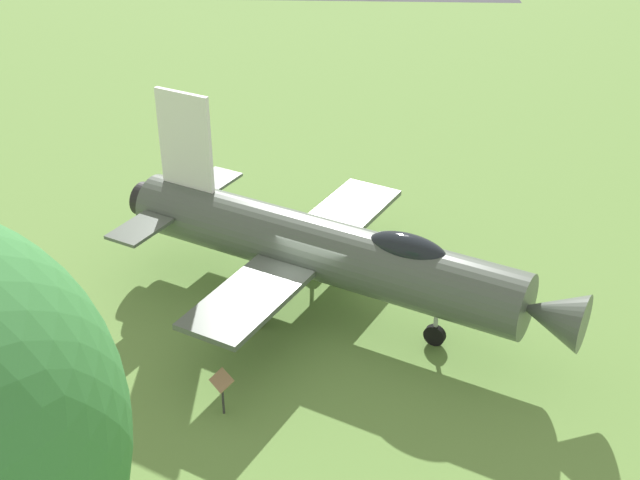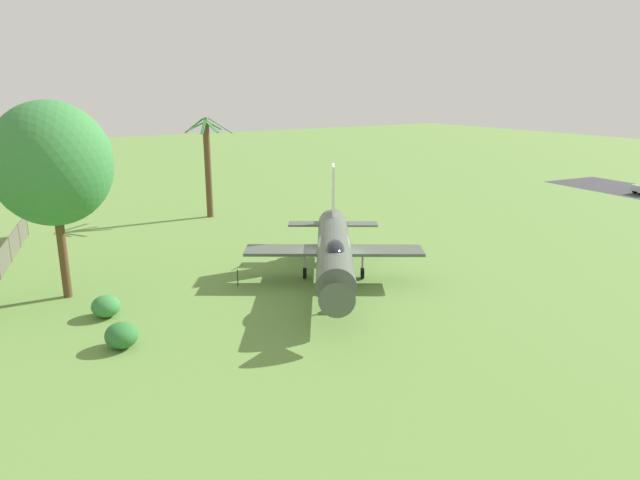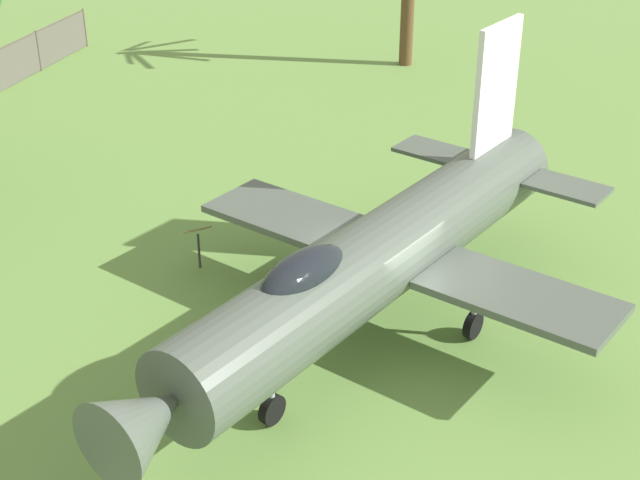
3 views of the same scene
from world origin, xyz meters
TOP-DOWN VIEW (x-y plane):
  - ground_plane at (0.00, 0.00)m, footprint 200.00×200.00m
  - display_jet at (0.20, 0.31)m, footprint 9.77×12.65m
  - info_plaque at (4.36, -2.60)m, footprint 0.72×0.65m

SIDE VIEW (x-z plane):
  - ground_plane at x=0.00m, z-range 0.00..0.00m
  - info_plaque at x=4.36m, z-range 0.28..1.43m
  - display_jet at x=0.20m, z-range -0.87..4.92m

